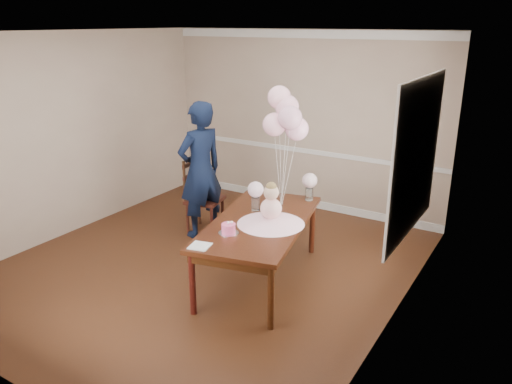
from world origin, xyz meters
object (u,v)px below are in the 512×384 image
(dining_table_top, at_px, (260,222))
(dining_chair_seat, at_px, (205,200))
(woman, at_px, (201,170))
(birthday_cake, at_px, (228,228))

(dining_table_top, xyz_separation_m, dining_chair_seat, (-1.38, 0.81, -0.24))
(dining_table_top, bearing_deg, woman, 139.99)
(birthday_cake, bearing_deg, dining_chair_seat, 135.12)
(birthday_cake, bearing_deg, woman, 137.06)
(birthday_cake, distance_m, dining_chair_seat, 1.84)
(dining_table_top, distance_m, dining_chair_seat, 1.62)
(dining_chair_seat, relative_size, woman, 0.24)
(birthday_cake, height_order, woman, woman)
(dining_table_top, distance_m, woman, 1.52)
(dining_table_top, height_order, birthday_cake, birthday_cake)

